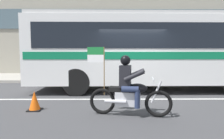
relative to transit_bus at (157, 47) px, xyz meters
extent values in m
plane|color=#3D3D3F|center=(-1.21, -1.19, -1.88)|extent=(60.00, 60.00, 0.00)
cube|color=#A39E93|center=(-1.21, 3.91, -1.81)|extent=(28.00, 3.80, 0.15)
cube|color=silver|center=(-1.21, -1.79, -1.88)|extent=(26.60, 0.14, 0.01)
cube|color=#4C606B|center=(-1.21, 5.77, 2.22)|extent=(25.76, 0.10, 1.40)
cube|color=white|center=(0.00, 0.01, -0.15)|extent=(10.83, 2.70, 2.70)
cube|color=black|center=(0.00, 0.01, 0.40)|extent=(9.97, 2.73, 0.96)
cube|color=#0F7247|center=(0.00, 0.01, -0.35)|extent=(10.62, 2.73, 0.28)
cube|color=silver|center=(0.00, 0.01, 1.26)|extent=(10.62, 2.57, 0.16)
cylinder|color=black|center=(-3.35, -1.17, -1.36)|extent=(1.04, 0.30, 1.04)
torus|color=black|center=(-0.83, -3.72, -1.54)|extent=(0.69, 0.22, 0.69)
torus|color=black|center=(-2.26, -3.45, -1.54)|extent=(0.69, 0.22, 0.69)
cube|color=silver|center=(-1.60, -3.58, -1.44)|extent=(0.68, 0.39, 0.36)
ellipsoid|color=black|center=(-1.35, -3.62, -1.16)|extent=(0.52, 0.36, 0.24)
cube|color=black|center=(-1.79, -3.54, -1.20)|extent=(0.60, 0.36, 0.12)
cylinder|color=silver|center=(-0.89, -3.71, -1.24)|extent=(0.28, 0.11, 0.58)
cylinder|color=silver|center=(-0.97, -3.69, -0.92)|extent=(0.16, 0.64, 0.04)
cylinder|color=silver|center=(-1.92, -3.68, -1.49)|extent=(0.56, 0.19, 0.09)
cube|color=black|center=(-1.66, -3.56, -0.86)|extent=(0.34, 0.41, 0.56)
sphere|color=black|center=(-1.66, -3.56, -0.45)|extent=(0.26, 0.26, 0.26)
cylinder|color=#232D4C|center=(-1.49, -3.41, -1.16)|extent=(0.44, 0.23, 0.15)
cylinder|color=#232D4C|center=(-1.32, -3.44, -1.40)|extent=(0.13, 0.13, 0.46)
cylinder|color=#232D4C|center=(-1.56, -3.76, -1.16)|extent=(0.44, 0.23, 0.15)
cylinder|color=#232D4C|center=(-1.38, -3.80, -1.40)|extent=(0.13, 0.13, 0.46)
cylinder|color=black|center=(-1.39, -3.41, -0.82)|extent=(0.53, 0.20, 0.32)
cylinder|color=black|center=(-1.47, -3.80, -0.82)|extent=(0.53, 0.20, 0.32)
cylinder|color=olive|center=(-2.21, -3.46, -0.73)|extent=(0.02, 0.02, 1.25)
cube|color=#197233|center=(-2.44, -3.42, -0.21)|extent=(0.44, 0.10, 0.20)
cube|color=white|center=(-2.44, -3.42, -0.41)|extent=(0.44, 0.10, 0.20)
cylinder|color=red|center=(-1.20, 2.90, -1.44)|extent=(0.22, 0.22, 0.58)
sphere|color=red|center=(-1.20, 2.90, -1.08)|extent=(0.20, 0.20, 0.20)
cylinder|color=red|center=(-1.20, 2.76, -1.41)|extent=(0.09, 0.10, 0.09)
cone|color=#EA590F|center=(-4.20, -3.10, -1.61)|extent=(0.32, 0.32, 0.55)
cube|color=black|center=(-4.20, -3.10, -1.87)|extent=(0.36, 0.36, 0.03)
camera|label=1|loc=(-2.05, -8.49, -0.28)|focal=31.00mm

